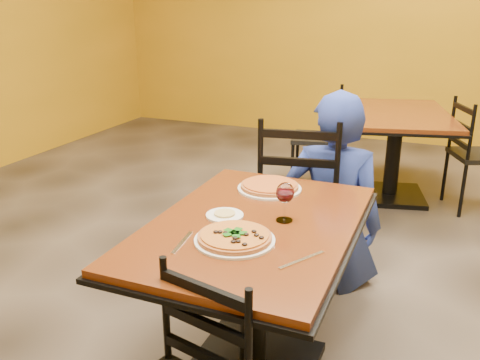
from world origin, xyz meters
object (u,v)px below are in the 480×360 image
at_px(table_main, 254,263).
at_px(table_second, 395,135).
at_px(chair_second_right, 480,156).
at_px(pizza_main, 235,236).
at_px(wine_glass, 285,200).
at_px(diner, 334,189).
at_px(plate_main, 235,240).
at_px(chair_second_left, 317,139).
at_px(chair_main_far, 300,197).
at_px(plate_far, 269,189).
at_px(side_plate, 225,215).
at_px(pizza_far, 270,185).

relative_size(table_main, table_second, 0.86).
bearing_deg(chair_second_right, pizza_main, 138.00).
distance_m(chair_second_right, wine_glass, 2.64).
distance_m(diner, plate_main, 1.19).
distance_m(chair_second_left, pizza_main, 2.77).
bearing_deg(chair_main_far, plate_far, 79.42).
bearing_deg(chair_second_right, plate_main, 138.00).
bearing_deg(plate_far, diner, 71.20).
bearing_deg(chair_main_far, table_second, -113.87).
distance_m(table_main, plate_main, 0.28).
bearing_deg(diner, plate_main, 79.20).
height_order(table_main, side_plate, side_plate).
height_order(chair_main_far, wine_glass, chair_main_far).
xyz_separation_m(chair_main_far, chair_second_right, (1.04, 1.57, -0.06)).
bearing_deg(side_plate, plate_far, 80.12).
xyz_separation_m(table_main, plate_far, (-0.07, 0.39, 0.20)).
distance_m(table_main, plate_far, 0.44).
bearing_deg(pizza_far, wine_glass, -61.25).
height_order(table_second, plate_main, plate_main).
distance_m(diner, plate_far, 0.64).
height_order(table_second, diner, diner).
bearing_deg(plate_far, plate_main, -83.67).
bearing_deg(plate_main, table_main, 88.98).
distance_m(chair_second_left, plate_main, 2.77).
bearing_deg(chair_second_left, table_second, 80.35).
bearing_deg(plate_main, pizza_main, 0.00).
height_order(diner, plate_main, diner).
bearing_deg(diner, side_plate, 70.35).
xyz_separation_m(chair_main_far, pizza_far, (0.00, -0.57, 0.26)).
distance_m(chair_second_left, pizza_far, 2.18).
height_order(chair_main_far, plate_main, chair_main_far).
distance_m(table_second, plate_main, 2.75).
distance_m(chair_second_left, wine_glass, 2.54).
xyz_separation_m(table_second, chair_second_left, (-0.67, 0.00, -0.10)).
bearing_deg(table_main, pizza_far, 99.99).
distance_m(table_main, chair_main_far, 0.96).
xyz_separation_m(chair_second_left, plate_main, (0.36, -2.73, 0.30)).
bearing_deg(pizza_main, plate_main, 0.00).
height_order(diner, plate_far, diner).
height_order(table_main, diner, diner).
distance_m(chair_main_far, plate_main, 1.18).
height_order(pizza_far, wine_glass, wine_glass).
bearing_deg(wine_glass, table_main, -151.21).
bearing_deg(wine_glass, table_second, 85.61).
height_order(table_main, chair_second_left, chair_second_left).
relative_size(chair_main_far, chair_second_left, 1.11).
xyz_separation_m(table_second, wine_glass, (-0.19, -2.47, 0.28)).
height_order(table_second, pizza_main, pizza_main).
relative_size(table_main, pizza_far, 4.39).
bearing_deg(pizza_main, chair_second_left, 97.57).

